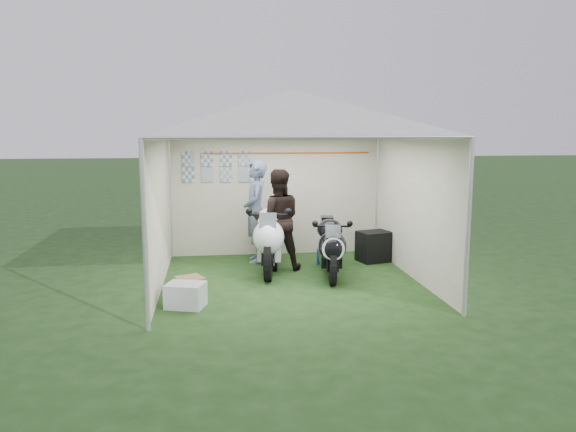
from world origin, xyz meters
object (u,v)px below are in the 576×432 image
(motorcycle_black, at_px, (330,244))
(crate_1, at_px, (190,288))
(person_blue_jacket, at_px, (256,212))
(crate_2, at_px, (186,299))
(crate_0, at_px, (186,295))
(canopy_tent, at_px, (290,117))
(equipment_box, at_px, (374,246))
(motorcycle_white, at_px, (271,235))
(paddock_stand, at_px, (327,256))
(person_dark_jacket, at_px, (277,220))

(motorcycle_black, height_order, crate_1, motorcycle_black)
(person_blue_jacket, distance_m, crate_2, 2.86)
(motorcycle_black, height_order, crate_0, motorcycle_black)
(canopy_tent, relative_size, equipment_box, 10.21)
(canopy_tent, bearing_deg, crate_0, -143.53)
(canopy_tent, distance_m, crate_1, 2.98)
(canopy_tent, height_order, person_blue_jacket, canopy_tent)
(person_blue_jacket, bearing_deg, crate_1, -25.70)
(motorcycle_white, height_order, crate_2, motorcycle_white)
(equipment_box, xyz_separation_m, crate_0, (-3.29, -2.27, -0.11))
(paddock_stand, xyz_separation_m, person_blue_jacket, (-1.25, 0.29, 0.79))
(crate_0, bearing_deg, equipment_box, 34.55)
(paddock_stand, distance_m, person_dark_jacket, 1.22)
(motorcycle_black, relative_size, paddock_stand, 5.48)
(canopy_tent, relative_size, crate_2, 19.53)
(motorcycle_black, xyz_separation_m, person_blue_jacket, (-1.13, 1.17, 0.39))
(person_blue_jacket, bearing_deg, crate_0, -23.03)
(person_dark_jacket, height_order, crate_1, person_dark_jacket)
(canopy_tent, height_order, equipment_box, canopy_tent)
(paddock_stand, distance_m, crate_0, 3.27)
(crate_1, distance_m, crate_2, 0.34)
(crate_2, bearing_deg, motorcycle_white, 53.01)
(crate_1, bearing_deg, motorcycle_white, 48.14)
(motorcycle_black, distance_m, paddock_stand, 0.97)
(person_dark_jacket, bearing_deg, canopy_tent, 100.19)
(motorcycle_white, relative_size, person_dark_jacket, 1.29)
(equipment_box, distance_m, crate_0, 4.00)
(crate_0, bearing_deg, canopy_tent, 36.47)
(motorcycle_white, height_order, paddock_stand, motorcycle_white)
(motorcycle_white, xyz_separation_m, crate_2, (-1.35, -1.79, -0.51))
(person_blue_jacket, relative_size, crate_0, 3.73)
(paddock_stand, bearing_deg, motorcycle_white, -159.41)
(motorcycle_black, height_order, paddock_stand, motorcycle_black)
(motorcycle_black, distance_m, equipment_box, 1.39)
(canopy_tent, relative_size, person_dark_jacket, 3.27)
(crate_0, xyz_separation_m, crate_2, (-0.00, 0.03, -0.06))
(person_dark_jacket, bearing_deg, paddock_stand, -161.04)
(motorcycle_white, bearing_deg, crate_0, -117.25)
(person_blue_jacket, distance_m, crate_1, 2.53)
(person_dark_jacket, distance_m, person_blue_jacket, 0.68)
(paddock_stand, distance_m, crate_2, 3.25)
(motorcycle_white, bearing_deg, person_blue_jacket, 115.31)
(canopy_tent, bearing_deg, crate_2, -144.25)
(motorcycle_white, xyz_separation_m, person_blue_jacket, (-0.20, 0.69, 0.31))
(crate_2, bearing_deg, motorcycle_black, 29.98)
(motorcycle_white, height_order, crate_1, motorcycle_white)
(canopy_tent, xyz_separation_m, crate_0, (-1.59, -1.18, -2.41))
(crate_1, xyz_separation_m, crate_2, (-0.05, -0.34, -0.05))
(canopy_tent, bearing_deg, motorcycle_white, 110.68)
(paddock_stand, height_order, crate_2, paddock_stand)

